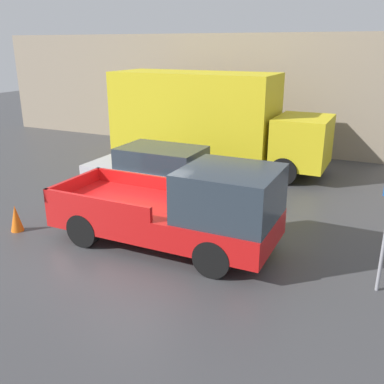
% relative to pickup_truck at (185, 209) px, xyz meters
% --- Properties ---
extents(ground_plane, '(60.00, 60.00, 0.00)m').
position_rel_pickup_truck_xyz_m(ground_plane, '(-1.40, -0.36, -0.97)').
color(ground_plane, '#3D3D3F').
extents(building_wall, '(28.00, 0.15, 4.99)m').
position_rel_pickup_truck_xyz_m(building_wall, '(-1.40, 10.08, 1.53)').
color(building_wall, gray).
rests_on(building_wall, ground).
extents(pickup_truck, '(5.30, 2.12, 2.05)m').
position_rel_pickup_truck_xyz_m(pickup_truck, '(0.00, 0.00, 0.00)').
color(pickup_truck, red).
rests_on(pickup_truck, ground).
extents(car, '(4.61, 1.93, 1.54)m').
position_rel_pickup_truck_xyz_m(car, '(-2.38, 3.01, -0.18)').
color(car, '#B7BABF').
rests_on(car, ground).
extents(delivery_truck, '(8.22, 2.51, 3.55)m').
position_rel_pickup_truck_xyz_m(delivery_truck, '(-2.40, 6.86, 0.91)').
color(delivery_truck, gold).
rests_on(delivery_truck, ground).
extents(traffic_cone, '(0.33, 0.33, 0.69)m').
position_rel_pickup_truck_xyz_m(traffic_cone, '(-4.31, -0.98, -0.62)').
color(traffic_cone, orange).
rests_on(traffic_cone, ground).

